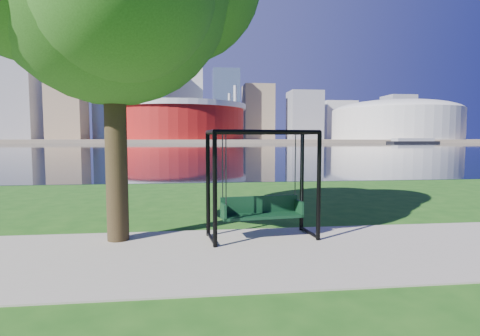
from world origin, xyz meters
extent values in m
plane|color=#1E5114|center=(0.00, 0.00, 0.00)|extent=(900.00, 900.00, 0.00)
cube|color=#9E937F|center=(0.00, -0.50, 0.01)|extent=(120.00, 4.00, 0.03)
cube|color=black|center=(0.00, 102.00, 0.01)|extent=(900.00, 180.00, 0.02)
cube|color=#937F60|center=(0.00, 306.00, 1.00)|extent=(900.00, 228.00, 2.00)
cylinder|color=maroon|center=(-10.00, 235.00, 13.00)|extent=(80.00, 80.00, 22.00)
cylinder|color=silver|center=(-10.00, 235.00, 22.50)|extent=(83.00, 83.00, 3.00)
cylinder|color=silver|center=(22.91, 254.00, 18.00)|extent=(2.00, 2.00, 32.00)
cylinder|color=silver|center=(-42.91, 254.00, 18.00)|extent=(2.00, 2.00, 32.00)
cylinder|color=silver|center=(-42.91, 216.00, 18.00)|extent=(2.00, 2.00, 32.00)
cylinder|color=silver|center=(22.91, 216.00, 18.00)|extent=(2.00, 2.00, 32.00)
cylinder|color=beige|center=(135.00, 235.00, 12.00)|extent=(84.00, 84.00, 20.00)
ellipsoid|color=beige|center=(135.00, 235.00, 21.00)|extent=(84.00, 84.00, 15.12)
cube|color=gray|center=(-140.00, 310.00, 33.00)|extent=(28.00, 28.00, 62.00)
cube|color=#998466|center=(-100.00, 300.00, 46.00)|extent=(26.00, 26.00, 88.00)
cube|color=slate|center=(-70.00, 325.00, 49.50)|extent=(30.00, 24.00, 95.00)
cube|color=gray|center=(-40.00, 305.00, 38.00)|extent=(24.00, 24.00, 72.00)
cube|color=silver|center=(-10.00, 335.00, 42.00)|extent=(32.00, 28.00, 80.00)
cube|color=slate|center=(25.00, 310.00, 31.00)|extent=(22.00, 22.00, 58.00)
cube|color=#998466|center=(55.00, 325.00, 26.00)|extent=(26.00, 26.00, 48.00)
cube|color=gray|center=(95.00, 315.00, 23.00)|extent=(28.00, 24.00, 42.00)
cube|color=silver|center=(135.00, 340.00, 20.00)|extent=(30.00, 26.00, 36.00)
cube|color=gray|center=(185.00, 320.00, 22.00)|extent=(24.00, 24.00, 40.00)
cube|color=#998466|center=(225.00, 335.00, 18.00)|extent=(26.00, 26.00, 32.00)
sphere|color=#998466|center=(-100.00, 300.00, 93.50)|extent=(10.00, 10.00, 10.00)
cylinder|color=black|center=(-0.53, -0.03, 1.25)|extent=(0.11, 0.11, 2.50)
cylinder|color=black|center=(1.85, 0.25, 1.25)|extent=(0.11, 0.11, 2.50)
cylinder|color=black|center=(-0.65, 0.95, 1.25)|extent=(0.11, 0.11, 2.50)
cylinder|color=black|center=(1.73, 1.23, 1.25)|extent=(0.11, 0.11, 2.50)
cylinder|color=black|center=(0.66, 0.11, 2.50)|extent=(2.39, 0.38, 0.10)
cylinder|color=black|center=(0.54, 1.09, 2.50)|extent=(2.39, 0.38, 0.10)
cylinder|color=black|center=(-0.59, 0.46, 2.50)|extent=(0.21, 0.98, 0.10)
cylinder|color=black|center=(-0.59, 0.46, 0.09)|extent=(0.19, 0.98, 0.08)
cylinder|color=black|center=(1.79, 0.74, 2.50)|extent=(0.21, 0.98, 0.10)
cylinder|color=black|center=(1.79, 0.74, 0.09)|extent=(0.19, 0.98, 0.08)
cube|color=black|center=(0.60, 0.60, 0.54)|extent=(1.95, 0.71, 0.07)
cube|color=black|center=(0.58, 0.81, 0.78)|extent=(1.90, 0.28, 0.41)
cube|color=black|center=(-0.31, 0.49, 0.70)|extent=(0.11, 0.49, 0.37)
cube|color=black|center=(1.51, 0.71, 0.70)|extent=(0.11, 0.49, 0.37)
cylinder|color=#2F2F34|center=(-0.27, 0.30, 1.66)|extent=(0.03, 0.03, 1.58)
cylinder|color=#2F2F34|center=(1.52, 0.50, 1.66)|extent=(0.03, 0.03, 1.58)
cylinder|color=#2F2F34|center=(-0.32, 0.70, 1.66)|extent=(0.03, 0.03, 1.58)
cylinder|color=#2F2F34|center=(1.47, 0.90, 1.66)|extent=(0.03, 0.03, 1.58)
cylinder|color=#2D2314|center=(-2.72, 0.81, 2.43)|extent=(0.49, 0.49, 4.86)
cube|color=black|center=(116.70, 183.21, 0.58)|extent=(28.49, 9.91, 1.12)
cube|color=#BABBB7|center=(116.70, 183.21, 1.98)|extent=(22.80, 8.02, 1.68)
camera|label=1|loc=(-0.94, -7.92, 2.35)|focal=28.00mm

